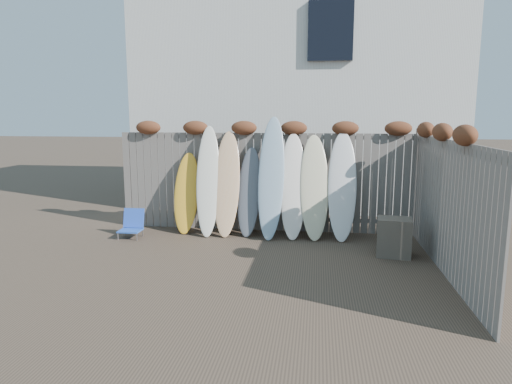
# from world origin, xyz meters

# --- Properties ---
(ground) EXTENTS (80.00, 80.00, 0.00)m
(ground) POSITION_xyz_m (0.00, 0.00, 0.00)
(ground) COLOR #493A2D
(back_fence) EXTENTS (6.05, 0.28, 2.24)m
(back_fence) POSITION_xyz_m (0.06, 2.39, 1.18)
(back_fence) COLOR slate
(back_fence) RESTS_ON ground
(right_fence) EXTENTS (0.28, 4.40, 2.24)m
(right_fence) POSITION_xyz_m (2.99, 0.25, 1.14)
(right_fence) COLOR slate
(right_fence) RESTS_ON ground
(house) EXTENTS (8.50, 5.50, 6.33)m
(house) POSITION_xyz_m (0.50, 6.50, 3.20)
(house) COLOR silver
(house) RESTS_ON ground
(beach_chair) EXTENTS (0.41, 0.44, 0.55)m
(beach_chair) POSITION_xyz_m (-2.48, 1.51, 0.25)
(beach_chair) COLOR blue
(beach_chair) RESTS_ON ground
(wooden_crate) EXTENTS (0.61, 0.53, 0.65)m
(wooden_crate) POSITION_xyz_m (2.39, 0.95, 0.32)
(wooden_crate) COLOR #423832
(wooden_crate) RESTS_ON ground
(lattice_panel) EXTENTS (0.16, 1.18, 1.77)m
(lattice_panel) POSITION_xyz_m (3.08, 1.16, 0.89)
(lattice_panel) COLOR #503831
(lattice_panel) RESTS_ON ground
(surfboard_0) EXTENTS (0.52, 0.59, 1.61)m
(surfboard_0) POSITION_xyz_m (-1.53, 2.05, 0.80)
(surfboard_0) COLOR yellow
(surfboard_0) RESTS_ON ground
(surfboard_1) EXTENTS (0.54, 0.80, 2.15)m
(surfboard_1) POSITION_xyz_m (-1.06, 1.97, 1.08)
(surfboard_1) COLOR silver
(surfboard_1) RESTS_ON ground
(surfboard_2) EXTENTS (0.52, 0.73, 2.05)m
(surfboard_2) POSITION_xyz_m (-0.68, 1.98, 1.02)
(surfboard_2) COLOR #F4AF7E
(surfboard_2) RESTS_ON ground
(surfboard_3) EXTENTS (0.51, 0.65, 1.73)m
(surfboard_3) POSITION_xyz_m (-0.25, 2.01, 0.86)
(surfboard_3) COLOR #585C66
(surfboard_3) RESTS_ON ground
(surfboard_4) EXTENTS (0.53, 0.84, 2.34)m
(surfboard_4) POSITION_xyz_m (0.20, 1.93, 1.17)
(surfboard_4) COLOR #94B2C8
(surfboard_4) RESTS_ON ground
(surfboard_5) EXTENTS (0.55, 0.74, 2.01)m
(surfboard_5) POSITION_xyz_m (0.62, 1.96, 1.01)
(surfboard_5) COLOR white
(surfboard_5) RESTS_ON ground
(surfboard_6) EXTENTS (0.61, 0.75, 1.99)m
(surfboard_6) POSITION_xyz_m (1.03, 1.96, 0.99)
(surfboard_6) COLOR beige
(surfboard_6) RESTS_ON ground
(surfboard_7) EXTENTS (0.54, 0.73, 2.05)m
(surfboard_7) POSITION_xyz_m (1.55, 1.96, 1.03)
(surfboard_7) COLOR silver
(surfboard_7) RESTS_ON ground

